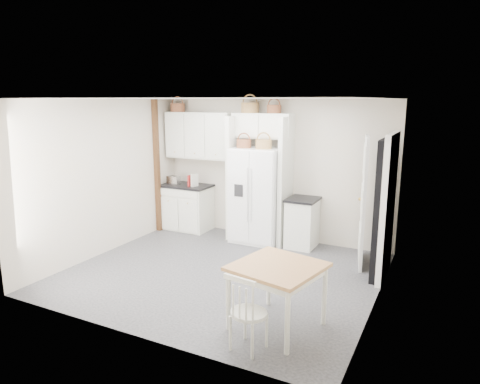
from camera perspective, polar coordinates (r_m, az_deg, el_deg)
The scene contains 27 objects.
floor at distance 6.64m, azimuth -2.38°, elevation -10.70°, with size 4.50×4.50×0.00m, color #29282B.
ceiling at distance 6.12m, azimuth -2.60°, elevation 12.34°, with size 4.50×4.50×0.00m, color white.
wall_back at distance 8.03m, azimuth 4.47°, elevation 2.95°, with size 4.50×4.50×0.00m, color beige.
wall_left at distance 7.59m, azimuth -17.51°, elevation 1.89°, with size 4.00×4.00×0.00m, color beige.
wall_right at distance 5.55m, azimuth 18.30°, elevation -1.80°, with size 4.00×4.00×0.00m, color beige.
refrigerator at distance 7.85m, azimuth 2.44°, elevation -0.42°, with size 0.90×0.72×1.74m, color white.
base_cab_left at distance 8.76m, azimuth -7.06°, elevation -2.10°, with size 0.95×0.60×0.88m, color white.
base_cab_right at distance 7.72m, azimuth 8.29°, elevation -4.19°, with size 0.48×0.58×0.85m, color white.
dining_table at distance 5.06m, azimuth 4.97°, elevation -13.66°, with size 0.91×0.91×0.76m, color #A17645.
windsor_chair at distance 4.63m, azimuth 1.17°, elevation -15.85°, with size 0.40×0.36×0.81m, color white.
counter_left at distance 8.66m, azimuth -7.14°, elevation 0.84°, with size 0.99×0.64×0.04m, color black.
counter_right at distance 7.61m, azimuth 8.39°, elevation -0.99°, with size 0.52×0.62×0.04m, color black.
toaster at distance 8.69m, azimuth -8.85°, elevation 1.55°, with size 0.25×0.14×0.17m, color silver.
cookbook_red at distance 8.48m, azimuth -6.60°, elevation 1.52°, with size 0.03×0.15×0.22m, color #B32320.
cookbook_cream at distance 8.43m, azimuth -6.08°, elevation 1.57°, with size 0.04×0.17×0.25m, color silver.
basket_upper_a at distance 8.74m, azimuth -8.31°, elevation 11.07°, with size 0.30×0.30×0.17m, color brown.
basket_bridge_a at distance 7.94m, azimuth 1.32°, elevation 11.17°, with size 0.33×0.33×0.19m, color brown.
basket_bridge_b at distance 7.75m, azimuth 4.55°, elevation 10.97°, with size 0.26×0.26×0.15m, color brown.
basket_fridge_a at distance 7.72m, azimuth 0.52°, elevation 6.47°, with size 0.27×0.27×0.14m, color brown.
basket_fridge_b at distance 7.56m, azimuth 3.16°, elevation 6.38°, with size 0.29×0.29×0.16m, color brown.
upper_cabinet at distance 8.49m, azimuth -5.40°, elevation 7.51°, with size 1.40×0.34×0.90m, color white.
bridge_cabinet at distance 7.85m, azimuth 3.07°, elevation 8.82°, with size 1.12×0.34×0.45m, color white.
fridge_panel_left at distance 8.06m, azimuth -0.71°, elevation 1.94°, with size 0.08×0.60×2.30m, color white.
fridge_panel_right at distance 7.65m, azimuth 6.09°, elevation 1.32°, with size 0.08×0.60×2.30m, color white.
trim_post at distance 8.56m, azimuth -11.01°, elevation 3.34°, with size 0.09×0.09×2.60m, color #3A1D0F.
doorway_void at distance 6.59m, azimuth 18.68°, elevation -2.14°, with size 0.18×0.85×2.05m, color black.
door_slab at distance 6.96m, azimuth 16.15°, elevation -1.23°, with size 0.80×0.04×2.05m, color white.
Camera 1 is at (2.98, -5.35, 2.58)m, focal length 32.00 mm.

